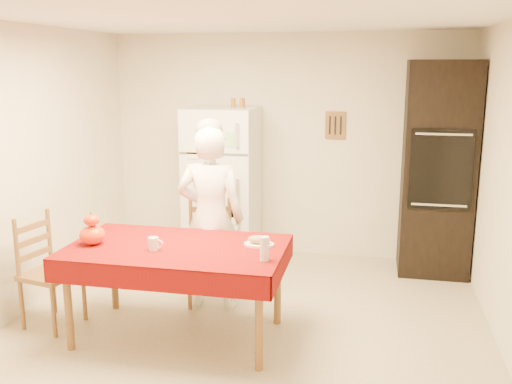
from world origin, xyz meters
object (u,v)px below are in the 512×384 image
(seated_woman, at_px, (211,218))
(coffee_mug, at_px, (153,244))
(bread_plate, at_px, (259,244))
(chair_far, at_px, (210,247))
(chair_left, at_px, (45,266))
(dining_table, at_px, (177,254))
(refrigerator, at_px, (223,185))
(wine_glass, at_px, (265,248))
(pumpkin_lower, at_px, (92,235))
(oven_cabinet, at_px, (438,169))

(seated_woman, relative_size, coffee_mug, 16.48)
(bread_plate, bearing_deg, seated_woman, 137.88)
(chair_far, height_order, chair_left, same)
(dining_table, distance_m, seated_woman, 0.65)
(refrigerator, bearing_deg, bread_plate, -66.42)
(chair_left, relative_size, wine_glass, 5.40)
(dining_table, bearing_deg, chair_left, -179.76)
(pumpkin_lower, bearing_deg, seated_woman, 43.45)
(seated_woman, bearing_deg, chair_far, -71.99)
(bread_plate, bearing_deg, wine_glass, -71.89)
(oven_cabinet, height_order, pumpkin_lower, oven_cabinet)
(wine_glass, xyz_separation_m, bread_plate, (-0.11, 0.33, -0.08))
(oven_cabinet, bearing_deg, coffee_mug, -137.04)
(oven_cabinet, bearing_deg, chair_left, -148.89)
(coffee_mug, height_order, bread_plate, coffee_mug)
(chair_left, bearing_deg, chair_far, -44.69)
(chair_left, distance_m, wine_glass, 1.94)
(seated_woman, xyz_separation_m, pumpkin_lower, (-0.76, -0.72, 0.01))
(oven_cabinet, relative_size, seated_woman, 1.33)
(dining_table, bearing_deg, refrigerator, 94.43)
(seated_woman, height_order, coffee_mug, seated_woman)
(bread_plate, bearing_deg, dining_table, -167.20)
(refrigerator, distance_m, dining_table, 1.95)
(coffee_mug, bearing_deg, chair_left, 173.00)
(oven_cabinet, xyz_separation_m, chair_left, (-3.29, -1.99, -0.59))
(refrigerator, xyz_separation_m, chair_far, (0.19, -1.16, -0.34))
(dining_table, bearing_deg, chair_far, 86.95)
(dining_table, height_order, coffee_mug, coffee_mug)
(refrigerator, distance_m, wine_glass, 2.30)
(chair_far, bearing_deg, wine_glass, -68.34)
(oven_cabinet, height_order, dining_table, oven_cabinet)
(dining_table, distance_m, coffee_mug, 0.22)
(oven_cabinet, height_order, coffee_mug, oven_cabinet)
(refrigerator, relative_size, pumpkin_lower, 8.44)
(dining_table, bearing_deg, oven_cabinet, 42.92)
(refrigerator, relative_size, seated_woman, 1.03)
(dining_table, xyz_separation_m, wine_glass, (0.74, -0.18, 0.16))
(oven_cabinet, bearing_deg, refrigerator, -178.82)
(refrigerator, xyz_separation_m, dining_table, (0.15, -1.93, -0.16))
(oven_cabinet, relative_size, bread_plate, 9.17)
(pumpkin_lower, height_order, bread_plate, pumpkin_lower)
(chair_far, height_order, seated_woman, seated_woman)
(dining_table, relative_size, bread_plate, 7.08)
(seated_woman, bearing_deg, dining_table, 79.31)
(coffee_mug, bearing_deg, refrigerator, 90.34)
(pumpkin_lower, xyz_separation_m, bread_plate, (1.30, 0.24, -0.07))
(chair_far, xyz_separation_m, coffee_mug, (-0.18, -0.91, 0.30))
(wine_glass, bearing_deg, chair_far, 125.95)
(pumpkin_lower, bearing_deg, chair_left, 170.04)
(chair_far, bearing_deg, refrigerator, 85.10)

